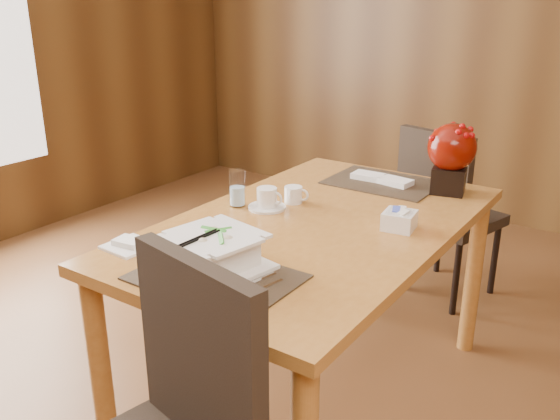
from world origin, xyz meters
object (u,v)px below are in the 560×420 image
Objects in this scene: coffee_cup at (267,200)px; bread_plate at (130,246)px; dining_table at (316,246)px; water_glass at (237,188)px; sugar_caddy at (399,220)px; soup_setting at (213,253)px; far_chair at (443,205)px; creamer_jug at (293,195)px; berry_decor at (451,154)px.

bread_plate is (-0.15, -0.55, -0.03)m from coffee_cup.
coffee_cup is (-0.22, 0.01, 0.13)m from dining_table.
sugar_caddy is (0.61, 0.13, -0.04)m from water_glass.
dining_table is 0.37m from water_glass.
soup_setting reaches higher than bread_plate.
far_chair is (0.10, 1.09, -0.14)m from dining_table.
far_chair reaches higher than bread_plate.
water_glass is 0.22m from creamer_jug.
far_chair is (0.47, 1.63, -0.24)m from bread_plate.
coffee_cup reaches higher than sugar_caddy.
coffee_cup is 1.38× the size of sugar_caddy.
water_glass is 1.58× the size of creamer_jug.
creamer_jug reaches higher than sugar_caddy.
coffee_cup is at bearing 120.41° from soup_setting.
far_chair reaches higher than water_glass.
berry_decor is at bearing 90.03° from sugar_caddy.
far_chair is (0.27, 0.97, -0.27)m from creamer_jug.
sugar_caddy is at bearing 12.00° from water_glass.
soup_setting reaches higher than creamer_jug.
soup_setting is 3.61× the size of creamer_jug.
bread_plate is (-0.64, -0.64, -0.03)m from sugar_caddy.
berry_decor is (-0.00, 0.49, 0.13)m from sugar_caddy.
soup_setting is at bearing -105.95° from berry_decor.
coffee_cup is at bearing -130.72° from berry_decor.
creamer_jug is at bearing 89.55° from far_chair.
far_chair is at bearing 84.88° from dining_table.
creamer_jug is 0.86× the size of sugar_caddy.
water_glass reaches higher than sugar_caddy.
sugar_caddy is at bearing 10.20° from coffee_cup.
creamer_jug is 0.31× the size of berry_decor.
creamer_jug is 0.66m from berry_decor.
soup_setting is 3.11× the size of sugar_caddy.
water_glass is 1.00× the size of bread_plate.
water_glass reaches higher than creamer_jug.
bread_plate is at bearing -105.14° from coffee_cup.
bread_plate is at bearing -135.37° from sugar_caddy.
water_glass is 1.36× the size of sugar_caddy.
coffee_cup is 1.16m from far_chair.
creamer_jug is at bearing -134.22° from berry_decor.
far_chair is (0.43, 1.12, -0.31)m from water_glass.
far_chair is at bearing 109.27° from berry_decor.
soup_setting is 0.69m from sugar_caddy.
bread_plate is at bearing -121.07° from creamer_jug.
water_glass is 0.62m from sugar_caddy.
sugar_caddy is 0.50m from berry_decor.
sugar_caddy is at bearing 73.92° from soup_setting.
dining_table is 0.54m from soup_setting.
far_chair is at bearing 73.52° from coffee_cup.
sugar_caddy is (0.45, -0.02, -0.00)m from creamer_jug.
soup_setting is at bearing 4.41° from bread_plate.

